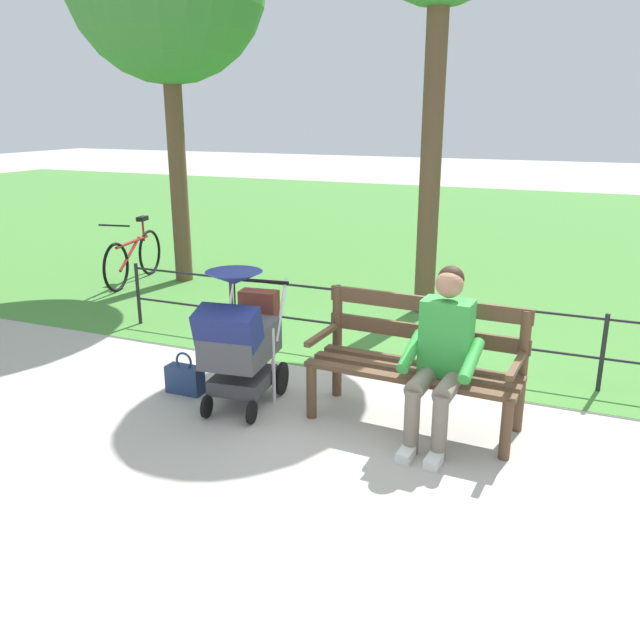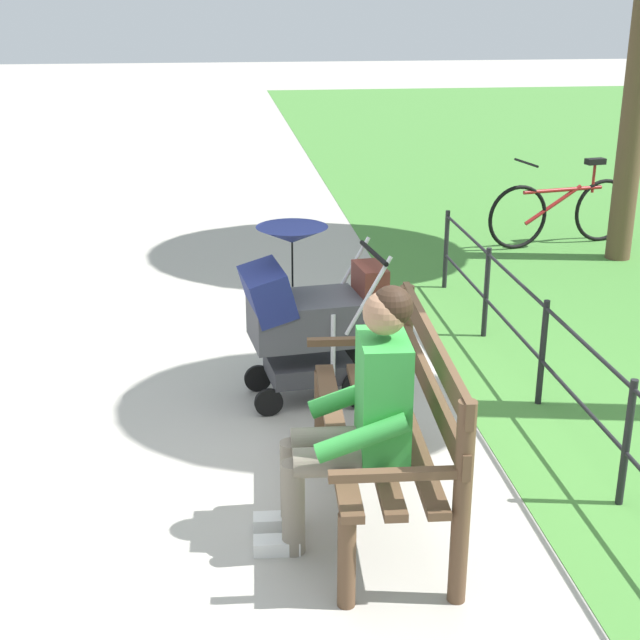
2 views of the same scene
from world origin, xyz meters
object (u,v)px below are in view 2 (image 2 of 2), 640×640
Objects in this scene: park_bench at (396,416)px; person_on_bench at (359,410)px; bicycle at (562,211)px; stroller at (304,312)px; handbag at (302,347)px.

person_on_bench is (-0.23, 0.22, 0.15)m from park_bench.
person_on_bench is 5.83m from bicycle.
bicycle is (3.43, -3.02, -0.23)m from stroller.
person_on_bench reaches higher than handbag.
handbag is 0.23× the size of bicycle.
park_bench is 1.27× the size of person_on_bench.
stroller is 0.75m from handbag.
park_bench reaches higher than handbag.
stroller reaches higher than bicycle.
bicycle is (4.80, -2.70, -0.16)m from park_bench.
stroller is (1.37, 0.31, 0.07)m from park_bench.
stroller is at bearing 12.77° from park_bench.
park_bench is 4.39× the size of handbag.
person_on_bench reaches higher than stroller.
person_on_bench is 2.25m from handbag.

